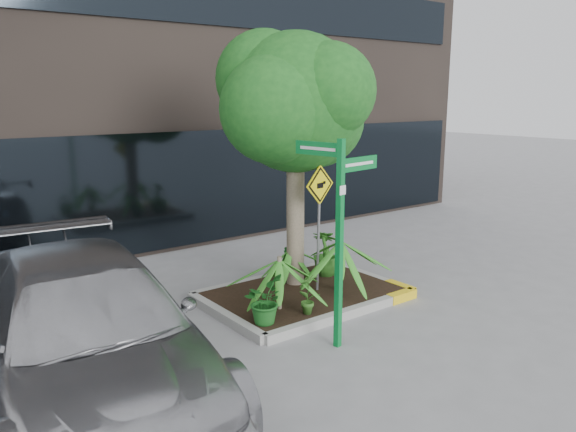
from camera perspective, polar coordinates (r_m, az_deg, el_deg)
ground at (r=9.57m, az=1.76°, el=-9.16°), size 80.00×80.00×0.00m
planter at (r=9.87m, az=1.81°, el=-7.86°), size 3.35×2.36×0.15m
tree at (r=9.71m, az=0.71°, el=11.42°), size 3.06×2.71×4.59m
palm_front at (r=9.63m, az=5.38°, el=-2.58°), size 1.07×1.07×1.19m
palm_left at (r=8.81m, az=-0.89°, el=-4.48°), size 0.97×0.97×1.08m
palm_back at (r=10.06m, az=0.23°, el=-3.34°), size 0.77×0.77×0.86m
parked_car at (r=7.05m, az=-19.76°, el=-10.81°), size 2.84×5.80×1.62m
shrub_a at (r=8.43m, az=-2.50°, el=-8.59°), size 0.88×0.88×0.69m
shrub_b at (r=10.60m, az=3.85°, el=-3.72°), size 0.68×0.68×0.87m
shrub_c at (r=8.76m, az=2.04°, el=-7.84°), size 0.39×0.39×0.66m
shrub_d at (r=10.26m, az=0.35°, el=-4.72°), size 0.46×0.46×0.70m
street_sign_post at (r=7.68m, az=5.21°, el=-0.45°), size 0.93×0.86×2.93m
cattle_sign at (r=9.49m, az=3.20°, el=0.96°), size 0.67×0.13×2.20m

